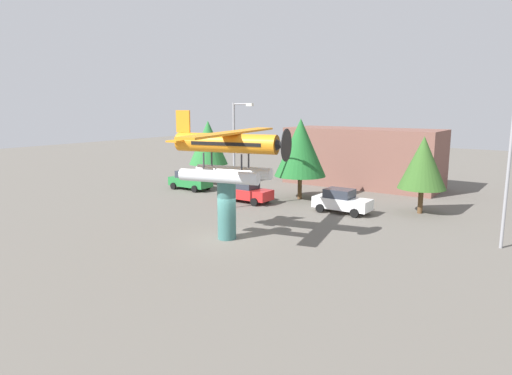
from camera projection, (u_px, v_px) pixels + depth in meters
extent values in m
plane|color=#605B54|center=(227.00, 239.00, 27.02)|extent=(140.00, 140.00, 0.00)
cylinder|color=#386B66|center=(227.00, 210.00, 26.71)|extent=(1.10, 1.10, 3.53)
cylinder|color=silver|center=(218.00, 177.00, 25.42)|extent=(4.83, 1.76, 0.70)
cylinder|color=#333338|center=(242.00, 162.00, 25.29)|extent=(0.12, 0.12, 0.90)
cylinder|color=#333338|center=(204.00, 160.00, 26.18)|extent=(0.12, 0.12, 0.90)
cylinder|color=silver|center=(234.00, 172.00, 27.24)|extent=(4.83, 1.76, 0.70)
cylinder|color=#333338|center=(249.00, 160.00, 26.20)|extent=(0.12, 0.12, 0.90)
cylinder|color=#333338|center=(212.00, 159.00, 27.09)|extent=(0.12, 0.12, 0.90)
cylinder|color=orange|center=(226.00, 143.00, 26.01)|extent=(6.29, 2.46, 1.10)
cube|color=black|center=(229.00, 143.00, 25.94)|extent=(4.49, 2.08, 0.20)
cone|color=#262628|center=(279.00, 145.00, 24.80)|extent=(0.88, 1.01, 0.88)
cylinder|color=black|center=(286.00, 145.00, 24.65)|extent=(0.44, 1.76, 1.80)
cube|color=orange|center=(232.00, 133.00, 25.75)|extent=(3.40, 10.38, 0.12)
cube|color=orange|center=(184.00, 140.00, 27.04)|extent=(1.31, 2.89, 0.10)
cube|color=orange|center=(183.00, 121.00, 26.84)|extent=(0.90, 0.32, 1.30)
cube|color=#237A38|center=(190.00, 182.00, 42.74)|extent=(4.20, 1.70, 0.80)
cube|color=#2D333D|center=(188.00, 174.00, 42.75)|extent=(2.00, 1.56, 0.64)
cylinder|color=black|center=(195.00, 189.00, 41.32)|extent=(0.64, 0.22, 0.64)
cylinder|color=black|center=(208.00, 186.00, 42.77)|extent=(0.64, 0.22, 0.64)
cylinder|color=black|center=(173.00, 186.00, 42.85)|extent=(0.64, 0.22, 0.64)
cylinder|color=black|center=(187.00, 183.00, 44.30)|extent=(0.64, 0.22, 0.64)
cube|color=red|center=(247.00, 193.00, 37.13)|extent=(4.20, 1.70, 0.80)
cube|color=#2D333D|center=(245.00, 184.00, 37.14)|extent=(2.00, 1.56, 0.64)
cylinder|color=black|center=(254.00, 202.00, 35.71)|extent=(0.64, 0.22, 0.64)
cylinder|color=black|center=(267.00, 198.00, 37.16)|extent=(0.64, 0.22, 0.64)
cylinder|color=black|center=(227.00, 198.00, 37.24)|extent=(0.64, 0.22, 0.64)
cylinder|color=black|center=(241.00, 195.00, 38.69)|extent=(0.64, 0.22, 0.64)
cube|color=white|center=(342.00, 203.00, 33.44)|extent=(4.20, 1.70, 0.80)
cube|color=#2D333D|center=(339.00, 193.00, 33.45)|extent=(2.00, 1.56, 0.64)
cylinder|color=black|center=(354.00, 213.00, 32.02)|extent=(0.64, 0.22, 0.64)
cylinder|color=black|center=(364.00, 209.00, 33.47)|extent=(0.64, 0.22, 0.64)
cylinder|color=black|center=(320.00, 208.00, 33.55)|extent=(0.64, 0.22, 0.64)
cylinder|color=black|center=(331.00, 204.00, 35.00)|extent=(0.64, 0.22, 0.64)
cylinder|color=gray|center=(234.00, 156.00, 34.57)|extent=(0.18, 0.18, 8.02)
cylinder|color=gray|center=(242.00, 104.00, 33.42)|extent=(1.60, 0.12, 0.12)
cube|color=silver|center=(250.00, 105.00, 33.04)|extent=(0.50, 0.28, 0.20)
cylinder|color=gray|center=(507.00, 179.00, 24.54)|extent=(0.18, 0.18, 7.74)
cube|color=brown|center=(362.00, 157.00, 44.55)|extent=(14.87, 5.74, 5.63)
cylinder|color=brown|center=(209.00, 174.00, 45.27)|extent=(0.36, 0.36, 2.09)
cone|color=#287033|center=(208.00, 142.00, 44.71)|extent=(3.85, 3.85, 4.27)
cylinder|color=brown|center=(300.00, 187.00, 38.39)|extent=(0.36, 0.36, 1.98)
cone|color=#1E6028|center=(300.00, 147.00, 37.79)|extent=(4.31, 4.31, 4.79)
cylinder|color=brown|center=(420.00, 201.00, 33.22)|extent=(0.36, 0.36, 1.85)
cone|color=#335B23|center=(423.00, 163.00, 32.72)|extent=(3.43, 3.43, 3.81)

